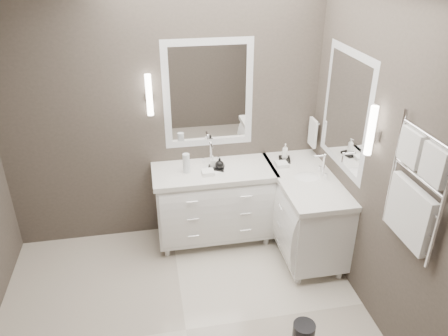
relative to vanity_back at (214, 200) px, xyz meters
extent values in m
cube|color=beige|center=(-0.45, -1.23, -0.49)|extent=(3.20, 3.00, 0.01)
cube|color=#463E38|center=(-0.45, 0.28, 0.86)|extent=(3.20, 0.01, 2.70)
cube|color=#463E38|center=(1.15, -1.23, 0.86)|extent=(0.01, 3.00, 2.70)
cube|color=white|center=(0.00, 0.00, -0.04)|extent=(1.20, 0.55, 0.70)
cube|color=white|center=(0.00, 0.00, 0.34)|extent=(1.24, 0.59, 0.05)
ellipsoid|color=white|center=(0.00, 0.00, 0.32)|extent=(0.36, 0.28, 0.12)
cylinder|color=white|center=(0.00, 0.16, 0.47)|extent=(0.02, 0.02, 0.22)
cube|color=white|center=(0.88, -0.33, -0.04)|extent=(0.55, 1.20, 0.70)
cube|color=white|center=(0.88, -0.33, 0.34)|extent=(0.59, 1.24, 0.05)
ellipsoid|color=white|center=(0.88, -0.33, 0.32)|extent=(0.36, 0.28, 0.12)
cylinder|color=white|center=(1.04, -0.33, 0.47)|extent=(0.02, 0.02, 0.22)
cube|color=white|center=(0.00, 0.26, 1.06)|extent=(0.90, 0.02, 1.10)
cube|color=white|center=(0.00, 0.26, 1.06)|extent=(0.77, 0.02, 0.96)
cube|color=white|center=(1.14, -0.43, 1.06)|extent=(0.02, 0.90, 1.10)
cube|color=white|center=(1.14, -0.43, 1.06)|extent=(0.02, 0.90, 0.96)
cube|color=white|center=(-0.58, 0.20, 1.06)|extent=(0.05, 0.05, 0.10)
cylinder|color=white|center=(-0.58, 0.20, 1.11)|extent=(0.06, 0.06, 0.40)
cube|color=white|center=(1.08, -1.01, 1.06)|extent=(0.05, 0.05, 0.10)
cylinder|color=white|center=(1.08, -1.01, 1.11)|extent=(0.06, 0.06, 0.40)
cylinder|color=white|center=(1.10, 0.13, 0.76)|extent=(0.02, 0.22, 0.02)
cube|color=white|center=(1.08, 0.13, 0.62)|extent=(0.03, 0.17, 0.30)
cylinder|color=white|center=(1.10, -1.90, 0.96)|extent=(0.03, 0.03, 0.90)
cylinder|color=white|center=(1.10, -1.35, 0.96)|extent=(0.03, 0.03, 0.90)
cube|color=white|center=(1.10, -1.76, 1.19)|extent=(0.06, 0.22, 0.24)
cube|color=white|center=(1.10, -1.50, 1.19)|extent=(0.06, 0.22, 0.24)
cube|color=white|center=(1.10, -1.63, 0.75)|extent=(0.06, 0.46, 0.42)
cylinder|color=black|center=(0.45, -1.57, -0.36)|extent=(0.21, 0.21, 0.25)
cube|color=black|center=(0.03, 0.00, 0.38)|extent=(0.19, 0.16, 0.02)
cube|color=black|center=(0.77, 0.06, 0.38)|extent=(0.15, 0.18, 0.02)
cylinder|color=silver|center=(-0.27, -0.01, 0.46)|extent=(0.07, 0.07, 0.20)
imported|color=white|center=(0.00, 0.02, 0.45)|extent=(0.05, 0.05, 0.12)
imported|color=black|center=(0.06, -0.03, 0.45)|extent=(0.11, 0.11, 0.11)
imported|color=white|center=(0.77, 0.06, 0.47)|extent=(0.08, 0.08, 0.16)
camera|label=1|loc=(-0.62, -3.86, 2.42)|focal=35.00mm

